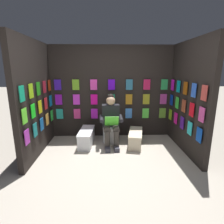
# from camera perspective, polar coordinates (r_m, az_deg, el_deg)

# --- Properties ---
(ground_plane) EXTENTS (30.00, 30.00, 0.00)m
(ground_plane) POSITION_cam_1_polar(r_m,az_deg,el_deg) (3.27, 0.88, -18.95)
(ground_plane) COLOR #B2A899
(display_wall_back) EXTENTS (3.16, 0.14, 2.32)m
(display_wall_back) POSITION_cam_1_polar(r_m,az_deg,el_deg) (4.65, -0.18, 6.25)
(display_wall_back) COLOR black
(display_wall_back) RESTS_ON ground
(display_wall_left) EXTENTS (0.14, 1.81, 2.32)m
(display_wall_left) POSITION_cam_1_polar(r_m,az_deg,el_deg) (4.08, 23.09, 4.10)
(display_wall_left) COLOR black
(display_wall_left) RESTS_ON ground
(display_wall_right) EXTENTS (0.14, 1.81, 2.32)m
(display_wall_right) POSITION_cam_1_polar(r_m,az_deg,el_deg) (3.97, -23.21, 3.85)
(display_wall_right) COLOR black
(display_wall_right) RESTS_ON ground
(toilet) EXTENTS (0.41, 0.56, 0.77)m
(toilet) POSITION_cam_1_polar(r_m,az_deg,el_deg) (4.44, -0.52, -5.17)
(toilet) COLOR white
(toilet) RESTS_ON ground
(person_reading) EXTENTS (0.54, 0.70, 1.19)m
(person_reading) POSITION_cam_1_polar(r_m,az_deg,el_deg) (4.14, -0.33, -2.60)
(person_reading) COLOR black
(person_reading) RESTS_ON ground
(comic_longbox_near) EXTENTS (0.35, 0.84, 0.36)m
(comic_longbox_near) POSITION_cam_1_polar(r_m,az_deg,el_deg) (4.31, -8.11, -7.95)
(comic_longbox_near) COLOR silver
(comic_longbox_near) RESTS_ON ground
(comic_longbox_far) EXTENTS (0.45, 0.84, 0.33)m
(comic_longbox_far) POSITION_cam_1_polar(r_m,az_deg,el_deg) (4.29, 7.46, -8.25)
(comic_longbox_far) COLOR beige
(comic_longbox_far) RESTS_ON ground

